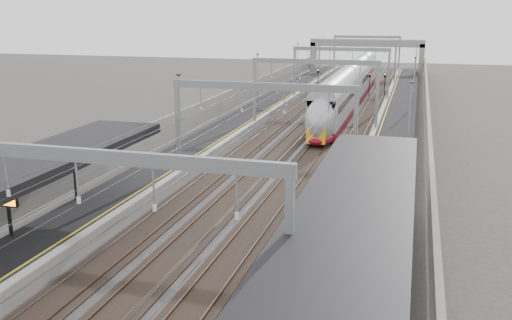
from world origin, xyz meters
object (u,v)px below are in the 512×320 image
Objects in this scene: signal_green at (318,75)px; bench at (380,226)px; overbridge at (367,48)px; train at (348,92)px.

bench is at bearing -77.36° from signal_green.
overbridge is 0.43× the size of train.
overbridge is 6.33× the size of signal_green.
bench is 0.48× the size of signal_green.
train is 17.78m from signal_green.
bench is (8.64, -86.77, -3.80)m from overbridge.
train is 14.62× the size of signal_green.
train is at bearing -67.86° from signal_green.
signal_green is (-5.20, -25.04, -2.89)m from overbridge.
overbridge is 41.65m from train.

